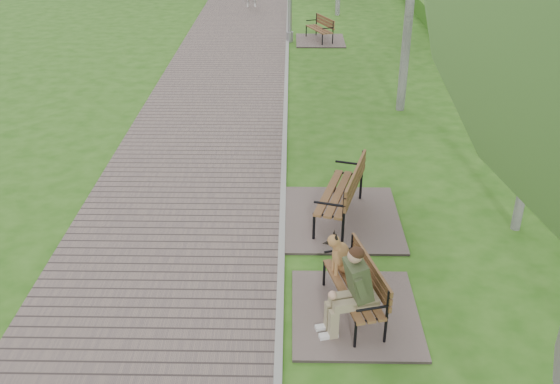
{
  "coord_description": "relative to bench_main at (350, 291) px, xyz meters",
  "views": [
    {
      "loc": [
        0.12,
        -0.24,
        5.35
      ],
      "look_at": [
        -0.02,
        7.9,
        1.03
      ],
      "focal_mm": 40.0,
      "sensor_mm": 36.0,
      "label": 1
    }
  ],
  "objects": [
    {
      "name": "bench_main",
      "position": [
        0.0,
        0.0,
        0.0
      ],
      "size": [
        1.68,
        1.86,
        1.46
      ],
      "color": "#6B5A56",
      "rests_on": "ground"
    },
    {
      "name": "walkway",
      "position": [
        -2.67,
        15.17,
        -0.39
      ],
      "size": [
        3.5,
        67.0,
        0.04
      ],
      "primitive_type": "cube",
      "color": "#6B5A56",
      "rests_on": "ground"
    },
    {
      "name": "kerb",
      "position": [
        -0.92,
        15.17,
        -0.38
      ],
      "size": [
        0.1,
        67.0,
        0.05
      ],
      "primitive_type": "cube",
      "color": "#999993",
      "rests_on": "ground"
    },
    {
      "name": "bench_third",
      "position": [
        0.15,
        14.38,
        -0.23
      ],
      "size": [
        1.62,
        1.79,
        0.99
      ],
      "color": "#6B5A56",
      "rests_on": "ground"
    },
    {
      "name": "bench_second",
      "position": [
        0.03,
        2.54,
        -0.18
      ],
      "size": [
        1.99,
        2.21,
        1.22
      ],
      "color": "#6B5A56",
      "rests_on": "ground"
    }
  ]
}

